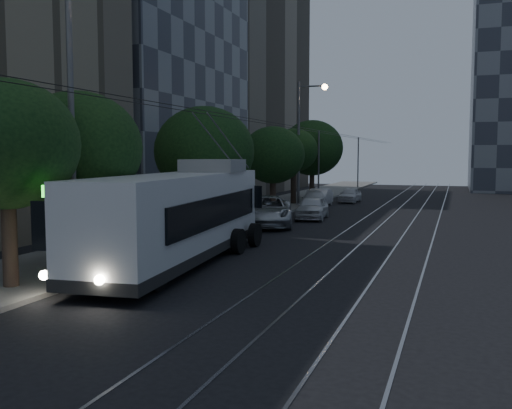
{
  "coord_description": "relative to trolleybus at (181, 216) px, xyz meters",
  "views": [
    {
      "loc": [
        5.73,
        -16.89,
        3.98
      ],
      "look_at": [
        -1.74,
        4.21,
        2.02
      ],
      "focal_mm": 40.0,
      "sensor_mm": 36.0,
      "label": 1
    }
  ],
  "objects": [
    {
      "name": "ground",
      "position": [
        3.75,
        -1.68,
        -1.75
      ],
      "size": [
        120.0,
        120.0,
        0.0
      ],
      "primitive_type": "plane",
      "color": "black",
      "rests_on": "ground"
    },
    {
      "name": "sidewalk",
      "position": [
        -3.75,
        18.32,
        -1.67
      ],
      "size": [
        5.0,
        90.0,
        0.15
      ],
      "primitive_type": "cube",
      "color": "slate",
      "rests_on": "ground"
    },
    {
      "name": "tram_rails",
      "position": [
        6.25,
        18.32,
        -1.74
      ],
      "size": [
        4.52,
        90.0,
        0.02
      ],
      "color": "gray",
      "rests_on": "ground"
    },
    {
      "name": "overhead_wires",
      "position": [
        -1.22,
        18.32,
        1.72
      ],
      "size": [
        2.23,
        90.0,
        6.0
      ],
      "color": "black",
      "rests_on": "ground"
    },
    {
      "name": "building_glass_mid",
      "position": [
        -15.25,
        20.32,
        11.67
      ],
      "size": [
        14.4,
        18.4,
        26.8
      ],
      "color": "#373B46",
      "rests_on": "ground"
    },
    {
      "name": "building_tan_far",
      "position": [
        -15.25,
        40.32,
        15.67
      ],
      "size": [
        14.4,
        22.4,
        34.8
      ],
      "color": "gray",
      "rests_on": "ground"
    },
    {
      "name": "trolleybus",
      "position": [
        0.0,
        0.0,
        0.0
      ],
      "size": [
        3.83,
        12.76,
        5.63
      ],
      "rotation": [
        0.0,
        0.0,
        0.1
      ],
      "color": "silver",
      "rests_on": "ground"
    },
    {
      "name": "pickup_silver",
      "position": [
        -0.55,
        11.51,
        -0.91
      ],
      "size": [
        4.41,
        6.56,
        1.67
      ],
      "primitive_type": "imported",
      "rotation": [
        0.0,
        0.0,
        0.3
      ],
      "color": "#ACB0B4",
      "rests_on": "ground"
    },
    {
      "name": "car_white_a",
      "position": [
        1.05,
        15.66,
        -1.03
      ],
      "size": [
        2.1,
        4.38,
        1.44
      ],
      "primitive_type": "imported",
      "rotation": [
        0.0,
        0.0,
        0.09
      ],
      "color": "silver",
      "rests_on": "ground"
    },
    {
      "name": "car_white_b",
      "position": [
        -0.47,
        22.32,
        -1.11
      ],
      "size": [
        2.6,
        4.66,
        1.28
      ],
      "primitive_type": "imported",
      "rotation": [
        0.0,
        0.0,
        0.19
      ],
      "color": "silver",
      "rests_on": "ground"
    },
    {
      "name": "car_white_c",
      "position": [
        -0.55,
        24.37,
        -1.07
      ],
      "size": [
        1.51,
        4.14,
        1.35
      ],
      "primitive_type": "imported",
      "rotation": [
        0.0,
        0.0,
        0.02
      ],
      "color": "silver",
      "rests_on": "ground"
    },
    {
      "name": "car_white_d",
      "position": [
        1.03,
        28.84,
        -1.12
      ],
      "size": [
        1.57,
        3.7,
        1.25
      ],
      "primitive_type": "imported",
      "rotation": [
        0.0,
        0.0,
        -0.03
      ],
      "color": "silver",
      "rests_on": "ground"
    },
    {
      "name": "tree_0",
      "position": [
        -2.75,
        -5.51,
        2.51
      ],
      "size": [
        4.17,
        4.17,
        6.15
      ],
      "color": "black",
      "rests_on": "ground"
    },
    {
      "name": "tree_1",
      "position": [
        -3.25,
        -1.52,
        2.45
      ],
      "size": [
        4.49,
        4.49,
        6.23
      ],
      "color": "black",
      "rests_on": "ground"
    },
    {
      "name": "tree_2",
      "position": [
        -2.75,
        8.07,
        2.39
      ],
      "size": [
        5.11,
        5.11,
        6.44
      ],
      "color": "black",
      "rests_on": "ground"
    },
    {
      "name": "tree_3",
      "position": [
        -2.75,
        19.52,
        2.2
      ],
      "size": [
        4.45,
        4.45,
        5.96
      ],
      "color": "black",
      "rests_on": "ground"
    },
    {
      "name": "tree_4",
      "position": [
        -2.75,
        24.83,
        2.56
      ],
      "size": [
        3.81,
        3.81,
        6.05
      ],
      "color": "black",
      "rests_on": "ground"
    },
    {
      "name": "tree_5",
      "position": [
        -2.75,
        30.87,
        2.83
      ],
      "size": [
        5.45,
        5.45,
        7.04
      ],
      "color": "black",
      "rests_on": "ground"
    },
    {
      "name": "streetlamp_near",
      "position": [
        -1.63,
        -3.45,
        4.36
      ],
      "size": [
        2.45,
        0.44,
        10.15
      ],
      "color": "#59595C",
      "rests_on": "ground"
    },
    {
      "name": "streetlamp_far",
      "position": [
        -1.64,
        23.71,
        4.0
      ],
      "size": [
        2.31,
        0.44,
        9.49
      ],
      "color": "#59595C",
      "rests_on": "ground"
    }
  ]
}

